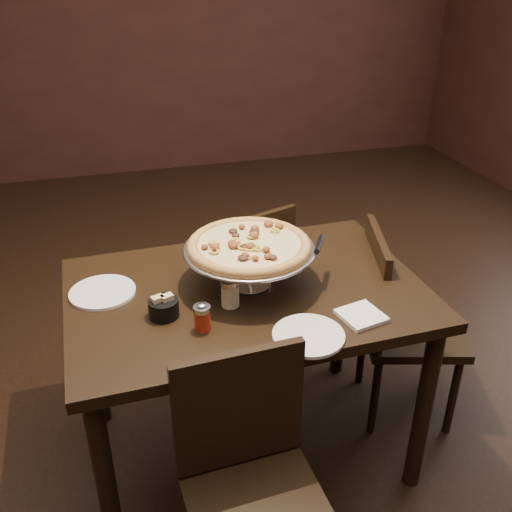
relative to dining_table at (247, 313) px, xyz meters
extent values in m
cube|color=black|center=(-0.02, 0.09, -0.70)|extent=(6.00, 7.00, 0.02)
cube|color=black|center=(-0.02, 3.60, 0.71)|extent=(6.00, 0.02, 2.80)
cube|color=black|center=(0.00, 0.00, 0.08)|extent=(1.29, 0.87, 0.04)
cylinder|color=black|center=(-0.56, -0.37, -0.31)|extent=(0.06, 0.06, 0.75)
cylinder|color=black|center=(0.58, -0.35, -0.31)|extent=(0.06, 0.06, 0.75)
cylinder|color=black|center=(-0.58, 0.35, -0.31)|extent=(0.06, 0.06, 0.75)
cylinder|color=black|center=(0.56, 0.37, -0.31)|extent=(0.06, 0.06, 0.75)
cylinder|color=silver|center=(0.02, 0.02, 0.11)|extent=(0.16, 0.16, 0.01)
cylinder|color=silver|center=(0.02, 0.02, 0.18)|extent=(0.03, 0.03, 0.13)
cylinder|color=silver|center=(0.02, 0.02, 0.24)|extent=(0.11, 0.11, 0.01)
cylinder|color=#A6A6AB|center=(0.02, 0.02, 0.25)|extent=(0.46, 0.46, 0.01)
torus|color=#A6A6AB|center=(0.02, 0.02, 0.25)|extent=(0.47, 0.47, 0.01)
cylinder|color=#A56531|center=(0.02, 0.02, 0.26)|extent=(0.43, 0.43, 0.01)
torus|color=#A56531|center=(0.02, 0.02, 0.27)|extent=(0.44, 0.44, 0.04)
cylinder|color=tan|center=(0.02, 0.02, 0.27)|extent=(0.36, 0.36, 0.01)
cylinder|color=beige|center=(-0.08, -0.09, 0.15)|extent=(0.06, 0.06, 0.08)
cylinder|color=silver|center=(-0.08, -0.09, 0.20)|extent=(0.07, 0.07, 0.02)
ellipsoid|color=silver|center=(-0.08, -0.09, 0.21)|extent=(0.03, 0.03, 0.01)
cylinder|color=maroon|center=(-0.20, -0.20, 0.14)|extent=(0.05, 0.05, 0.07)
cylinder|color=silver|center=(-0.20, -0.20, 0.18)|extent=(0.06, 0.06, 0.02)
ellipsoid|color=silver|center=(-0.20, -0.20, 0.20)|extent=(0.03, 0.03, 0.01)
cylinder|color=black|center=(-0.31, -0.09, 0.14)|extent=(0.10, 0.10, 0.06)
cube|color=#D2BB79|center=(-0.33, -0.09, 0.15)|extent=(0.05, 0.04, 0.07)
cube|color=#D2BB79|center=(-0.29, -0.09, 0.15)|extent=(0.05, 0.04, 0.07)
cube|color=white|center=(0.32, -0.28, 0.11)|extent=(0.16, 0.16, 0.01)
cylinder|color=white|center=(-0.50, 0.11, 0.11)|extent=(0.23, 0.23, 0.01)
cylinder|color=white|center=(0.11, -0.33, 0.11)|extent=(0.23, 0.23, 0.01)
cone|color=silver|center=(0.26, -0.03, 0.26)|extent=(0.16, 0.16, 0.00)
cylinder|color=black|center=(0.26, -0.03, 0.26)|extent=(0.08, 0.12, 0.02)
cube|color=black|center=(0.13, 0.66, -0.28)|extent=(0.50, 0.50, 0.04)
cube|color=black|center=(0.19, 0.50, -0.05)|extent=(0.38, 0.16, 0.41)
cylinder|color=black|center=(0.23, 0.87, -0.50)|extent=(0.03, 0.03, 0.38)
cylinder|color=black|center=(-0.07, 0.76, -0.50)|extent=(0.03, 0.03, 0.38)
cylinder|color=black|center=(0.33, 0.57, -0.50)|extent=(0.03, 0.03, 0.38)
cylinder|color=black|center=(0.03, 0.46, -0.50)|extent=(0.03, 0.03, 0.38)
cube|color=black|center=(-0.13, -0.62, -0.27)|extent=(0.43, 0.43, 0.04)
cube|color=black|center=(-0.14, -0.44, -0.03)|extent=(0.40, 0.05, 0.42)
cylinder|color=black|center=(0.02, -0.45, -0.49)|extent=(0.03, 0.03, 0.39)
cube|color=black|center=(0.75, 0.06, -0.27)|extent=(0.51, 0.51, 0.04)
cube|color=black|center=(0.57, 0.11, -0.02)|extent=(0.14, 0.40, 0.43)
cylinder|color=black|center=(0.86, -0.15, -0.49)|extent=(0.04, 0.04, 0.40)
cylinder|color=black|center=(0.95, 0.17, -0.49)|extent=(0.04, 0.04, 0.40)
cylinder|color=black|center=(0.54, -0.06, -0.49)|extent=(0.04, 0.04, 0.40)
cylinder|color=black|center=(0.64, 0.26, -0.49)|extent=(0.04, 0.04, 0.40)
camera|label=1|loc=(-0.45, -1.69, 1.18)|focal=40.00mm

